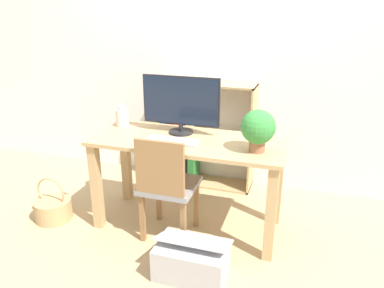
% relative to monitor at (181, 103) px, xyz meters
% --- Properties ---
extents(ground_plane, '(10.00, 10.00, 0.00)m').
position_rel_monitor_xyz_m(ground_plane, '(0.10, -0.13, -0.99)').
color(ground_plane, tan).
extents(wall_back, '(8.00, 0.05, 2.60)m').
position_rel_monitor_xyz_m(wall_back, '(0.10, 0.83, 0.31)').
color(wall_back, white).
rests_on(wall_back, ground_plane).
extents(desk, '(1.46, 0.61, 0.74)m').
position_rel_monitor_xyz_m(desk, '(0.10, -0.13, -0.39)').
color(desk, tan).
rests_on(desk, ground_plane).
extents(monitor, '(0.62, 0.19, 0.45)m').
position_rel_monitor_xyz_m(monitor, '(0.00, 0.00, 0.00)').
color(monitor, '#232326').
rests_on(monitor, desk).
extents(keyboard, '(0.40, 0.15, 0.02)m').
position_rel_monitor_xyz_m(keyboard, '(0.01, -0.22, -0.24)').
color(keyboard, '#B2B2B7').
rests_on(keyboard, desk).
extents(vase, '(0.11, 0.11, 0.20)m').
position_rel_monitor_xyz_m(vase, '(-0.52, 0.02, -0.16)').
color(vase, silver).
rests_on(vase, desk).
extents(potted_plant, '(0.24, 0.24, 0.30)m').
position_rel_monitor_xyz_m(potted_plant, '(0.63, -0.21, -0.08)').
color(potted_plant, '#9E6647').
rests_on(potted_plant, desk).
extents(chair, '(0.40, 0.40, 0.84)m').
position_rel_monitor_xyz_m(chair, '(0.01, -0.35, -0.53)').
color(chair, gray).
rests_on(chair, ground_plane).
extents(bookshelf, '(0.92, 0.28, 1.02)m').
position_rel_monitor_xyz_m(bookshelf, '(-0.16, 0.66, -0.50)').
color(bookshelf, tan).
rests_on(bookshelf, ground_plane).
extents(basket, '(0.30, 0.30, 0.38)m').
position_rel_monitor_xyz_m(basket, '(-1.00, -0.39, -0.89)').
color(basket, tan).
rests_on(basket, ground_plane).
extents(storage_box, '(0.47, 0.36, 0.29)m').
position_rel_monitor_xyz_m(storage_box, '(0.32, -0.70, -0.87)').
color(storage_box, '#B2B2B7').
rests_on(storage_box, ground_plane).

